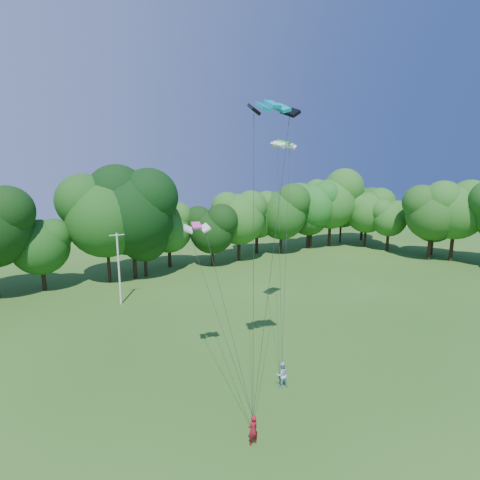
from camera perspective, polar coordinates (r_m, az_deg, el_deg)
ground at (r=21.46m, az=19.50°, el=-29.34°), size 160.00×160.00×0.00m
utility_pole at (r=39.29m, az=-17.98°, el=-4.08°), size 1.46×0.29×7.32m
kite_flyer_left at (r=20.96m, az=1.97°, el=-26.95°), size 0.59×0.40×1.60m
kite_flyer_right at (r=25.22m, az=6.37°, el=-19.69°), size 0.94×0.81×1.66m
kite_teal at (r=20.61m, az=4.96°, el=19.92°), size 2.81×1.73×0.58m
kite_green at (r=30.51m, az=6.70°, el=14.60°), size 2.57×1.73×0.40m
kite_pink at (r=22.78m, az=-6.65°, el=2.23°), size 1.73×1.16×0.36m
tree_back_center at (r=47.13m, az=-16.26°, el=6.00°), size 10.87×10.87×15.82m
tree_back_east at (r=63.88m, az=10.91°, el=5.41°), size 8.36×8.36×12.15m
tree_flank_east at (r=61.70m, az=27.33°, el=4.00°), size 8.15×8.15×11.86m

